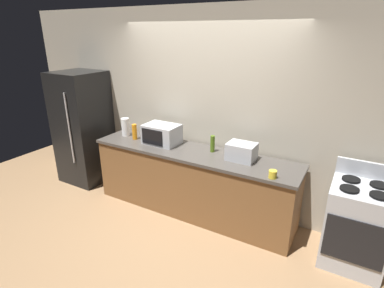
{
  "coord_description": "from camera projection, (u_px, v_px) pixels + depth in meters",
  "views": [
    {
      "loc": [
        1.83,
        -2.78,
        2.38
      ],
      "look_at": [
        0.0,
        0.4,
        1.0
      ],
      "focal_mm": 28.16,
      "sensor_mm": 36.0,
      "label": 1
    }
  ],
  "objects": [
    {
      "name": "back_wall",
      "position": [
        207.0,
        111.0,
        4.13
      ],
      "size": [
        6.4,
        0.1,
        2.7
      ],
      "primitive_type": "cube",
      "color": "#B2A893",
      "rests_on": "ground_plane"
    },
    {
      "name": "mug_yellow",
      "position": [
        273.0,
        174.0,
        3.21
      ],
      "size": [
        0.09,
        0.09,
        0.09
      ],
      "primitive_type": "cylinder",
      "color": "yellow",
      "rests_on": "counter_run"
    },
    {
      "name": "paper_towel_roll",
      "position": [
        126.0,
        127.0,
        4.49
      ],
      "size": [
        0.12,
        0.12,
        0.27
      ],
      "primitive_type": "cylinder",
      "color": "white",
      "rests_on": "counter_run"
    },
    {
      "name": "toaster_oven",
      "position": [
        242.0,
        152.0,
        3.66
      ],
      "size": [
        0.34,
        0.26,
        0.21
      ],
      "primitive_type": "cube",
      "color": "#B7BABF",
      "rests_on": "counter_run"
    },
    {
      "name": "bottle_olive_oil",
      "position": [
        213.0,
        144.0,
        3.9
      ],
      "size": [
        0.06,
        0.06,
        0.22
      ],
      "primitive_type": "cylinder",
      "color": "#4C6B19",
      "rests_on": "counter_run"
    },
    {
      "name": "microwave",
      "position": [
        162.0,
        134.0,
        4.18
      ],
      "size": [
        0.48,
        0.35,
        0.27
      ],
      "color": "#B7BABF",
      "rests_on": "counter_run"
    },
    {
      "name": "stove_range",
      "position": [
        356.0,
        225.0,
        3.17
      ],
      "size": [
        0.6,
        0.61,
        1.08
      ],
      "color": "#B7BABF",
      "rests_on": "ground_plane"
    },
    {
      "name": "ground_plane",
      "position": [
        177.0,
        225.0,
        3.94
      ],
      "size": [
        8.0,
        8.0,
        0.0
      ],
      "primitive_type": "plane",
      "color": "#93704C"
    },
    {
      "name": "refrigerator",
      "position": [
        83.0,
        128.0,
        4.91
      ],
      "size": [
        0.72,
        0.73,
        1.8
      ],
      "color": "black",
      "rests_on": "ground_plane"
    },
    {
      "name": "counter_run",
      "position": [
        192.0,
        182.0,
        4.11
      ],
      "size": [
        2.84,
        0.64,
        0.9
      ],
      "color": "brown",
      "rests_on": "ground_plane"
    },
    {
      "name": "bottle_dish_soap",
      "position": [
        135.0,
        132.0,
        4.35
      ],
      "size": [
        0.07,
        0.07,
        0.22
      ],
      "primitive_type": "cylinder",
      "color": "orange",
      "rests_on": "counter_run"
    }
  ]
}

